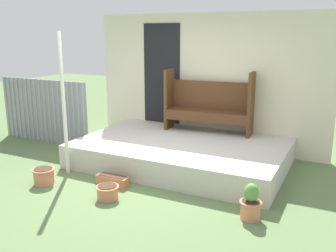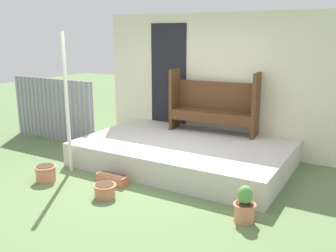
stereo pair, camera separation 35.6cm
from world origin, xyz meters
name	(u,v)px [view 1 (the left image)]	position (x,y,z in m)	size (l,w,h in m)	color
ground_plane	(140,184)	(0.00, 0.00, 0.00)	(24.00, 24.00, 0.00)	#5B7547
porch_slab	(182,153)	(0.18, 1.12, 0.20)	(3.49, 2.25, 0.40)	beige
house_wall	(205,82)	(0.14, 2.27, 1.30)	(4.69, 0.08, 2.60)	beige
fence_corrugated	(44,111)	(-2.96, 1.11, 0.65)	(2.23, 0.05, 1.31)	gray
support_post	(64,105)	(-1.31, -0.09, 1.13)	(0.06, 0.06, 2.25)	white
bench	(209,103)	(0.34, 1.99, 0.95)	(1.66, 0.52, 1.15)	#54331C
flower_pot_left	(44,175)	(-1.31, -0.63, 0.13)	(0.34, 0.34, 0.25)	tan
flower_pot_middle	(107,191)	(-0.14, -0.63, 0.11)	(0.33, 0.33, 0.19)	tan
flower_pot_right	(251,204)	(1.76, -0.33, 0.20)	(0.28, 0.28, 0.46)	tan
planter_box_rect	(113,180)	(-0.36, -0.20, 0.07)	(0.50, 0.16, 0.15)	#C67251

